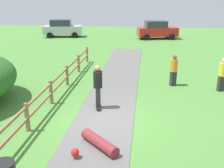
% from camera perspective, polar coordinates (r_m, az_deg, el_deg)
% --- Properties ---
extents(ground_plane, '(60.00, 60.00, 0.00)m').
position_cam_1_polar(ground_plane, '(10.87, -1.72, -7.47)').
color(ground_plane, '#4C8438').
extents(asphalt_path, '(2.40, 28.00, 0.02)m').
position_cam_1_polar(asphalt_path, '(10.87, -1.72, -7.42)').
color(asphalt_path, '#605E5B').
rests_on(asphalt_path, ground_plane).
extents(wooden_fence, '(0.12, 18.12, 1.10)m').
position_cam_1_polar(wooden_fence, '(11.26, -14.97, -3.44)').
color(wooden_fence, olive).
rests_on(wooden_fence, ground_plane).
extents(skater_riding, '(0.45, 0.82, 1.92)m').
position_cam_1_polar(skater_riding, '(11.46, -3.02, -0.09)').
color(skater_riding, black).
rests_on(skater_riding, asphalt_path).
extents(skater_fallen, '(1.48, 1.49, 0.36)m').
position_cam_1_polar(skater_fallen, '(8.92, -3.06, -12.40)').
color(skater_fallen, maroon).
rests_on(skater_fallen, asphalt_path).
extents(bystander_orange, '(0.53, 0.53, 1.69)m').
position_cam_1_polar(bystander_orange, '(14.76, 12.96, 3.14)').
color(bystander_orange, '#2D2D33').
rests_on(bystander_orange, ground_plane).
extents(bystander_yellow, '(0.50, 0.50, 1.73)m').
position_cam_1_polar(bystander_yellow, '(14.66, 22.35, 2.15)').
color(bystander_yellow, '#2D2D33').
rests_on(bystander_yellow, ground_plane).
extents(parked_car_red, '(4.46, 2.66, 1.92)m').
position_cam_1_polar(parked_car_red, '(29.78, 9.52, 11.26)').
color(parked_car_red, red).
rests_on(parked_car_red, ground_plane).
extents(parked_car_silver, '(4.43, 2.55, 1.92)m').
position_cam_1_polar(parked_car_silver, '(31.17, -10.46, 11.54)').
color(parked_car_silver, '#B7B7BC').
rests_on(parked_car_silver, ground_plane).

